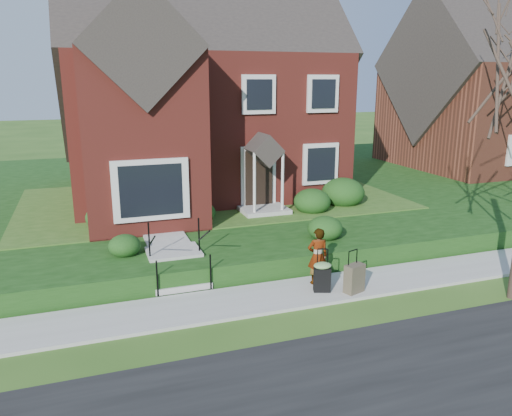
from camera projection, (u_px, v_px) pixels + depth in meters
name	position (u px, v px, depth m)	size (l,w,h in m)	color
ground	(293.00, 295.00, 12.15)	(120.00, 120.00, 0.00)	#2D5119
sidewalk	(293.00, 294.00, 12.14)	(60.00, 1.60, 0.08)	#9E9B93
terrace	(280.00, 185.00, 23.31)	(44.00, 20.00, 0.60)	#14360E
walkway	(158.00, 225.00, 15.77)	(1.20, 6.00, 0.06)	#9E9B93
main_house	(194.00, 75.00, 19.55)	(10.40, 10.20, 9.40)	maroon
neighbour_house	(494.00, 76.00, 25.97)	(9.40, 8.00, 9.20)	brown
front_steps	(177.00, 263.00, 12.93)	(1.40, 2.02, 1.50)	#9E9B93
foundation_shrubs	(275.00, 203.00, 16.79)	(9.86, 4.74, 1.10)	black
woman	(318.00, 256.00, 12.48)	(0.53, 0.35, 1.46)	#999999
suitcase_black	(322.00, 275.00, 12.08)	(0.54, 0.49, 1.08)	black
suitcase_olive	(354.00, 278.00, 12.06)	(0.55, 0.42, 1.06)	#4B4332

